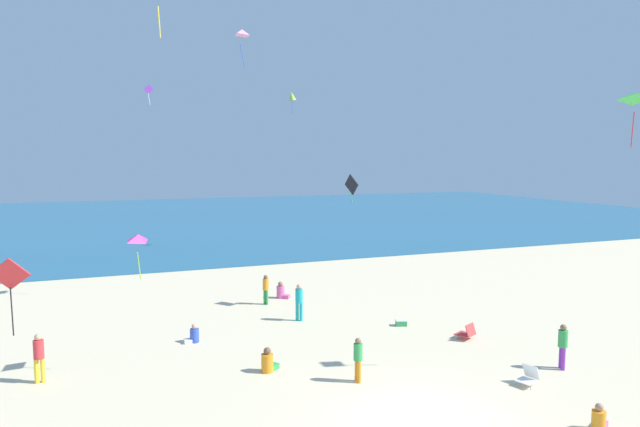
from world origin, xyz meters
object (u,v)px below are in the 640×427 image
(person_4, at_px, (268,362))
(kite_black, at_px, (352,185))
(person_7, at_px, (299,300))
(person_5, at_px, (39,355))
(kite_purple, at_px, (149,90))
(kite_red, at_px, (10,276))
(person_1, at_px, (281,292))
(person_8, at_px, (266,287))
(kite_green, at_px, (634,97))
(beach_chair_far_right, at_px, (528,376))
(person_2, at_px, (358,357))
(kite_lime, at_px, (292,96))
(cooler_box, at_px, (401,323))
(person_3, at_px, (563,343))
(kite_pink, at_px, (242,33))
(beach_chair_far_left, at_px, (467,332))
(person_6, at_px, (194,336))
(kite_magenta, at_px, (139,238))
(person_0, at_px, (599,420))

(person_4, relative_size, kite_black, 0.65)
(person_4, distance_m, person_7, 5.55)
(person_5, height_order, person_7, person_7)
(kite_purple, distance_m, kite_red, 24.91)
(person_1, bearing_deg, person_7, -59.51)
(person_8, relative_size, kite_green, 0.82)
(beach_chair_far_right, relative_size, person_2, 0.55)
(person_2, height_order, person_7, person_7)
(person_4, relative_size, kite_lime, 0.49)
(person_5, distance_m, kite_black, 13.68)
(beach_chair_far_right, distance_m, person_2, 5.15)
(cooler_box, distance_m, person_3, 6.47)
(person_4, height_order, kite_lime, kite_lime)
(beach_chair_far_right, relative_size, person_7, 0.48)
(kite_lime, xyz_separation_m, kite_green, (2.16, -26.47, -2.75))
(person_1, height_order, kite_green, kite_green)
(beach_chair_far_right, relative_size, kite_red, 0.40)
(kite_lime, relative_size, kite_red, 0.86)
(kite_red, bearing_deg, cooler_box, 19.86)
(person_3, relative_size, kite_black, 1.19)
(person_8, height_order, kite_lime, kite_lime)
(kite_red, height_order, kite_pink, kite_pink)
(person_4, distance_m, kite_purple, 24.14)
(beach_chair_far_left, height_order, kite_green, kite_green)
(person_6, distance_m, kite_black, 9.29)
(person_4, distance_m, kite_green, 13.73)
(person_6, relative_size, kite_pink, 0.41)
(kite_magenta, bearing_deg, person_0, -36.09)
(person_6, xyz_separation_m, kite_black, (7.29, 2.09, 5.37))
(person_6, bearing_deg, person_5, 19.25)
(person_3, bearing_deg, kite_magenta, 1.76)
(person_4, bearing_deg, person_3, -54.87)
(cooler_box, bearing_deg, kite_red, -160.14)
(kite_purple, bearing_deg, person_3, -65.55)
(person_5, height_order, kite_red, kite_red)
(person_4, bearing_deg, kite_red, 160.97)
(person_0, xyz_separation_m, person_5, (-13.53, 8.14, 0.62))
(kite_lime, distance_m, kite_green, 26.70)
(kite_lime, bearing_deg, kite_red, -121.21)
(person_4, height_order, kite_green, kite_green)
(cooler_box, bearing_deg, beach_chair_far_left, -56.92)
(person_1, distance_m, person_2, 10.44)
(cooler_box, bearing_deg, kite_lime, 85.45)
(kite_green, bearing_deg, person_1, 118.48)
(beach_chair_far_left, height_order, person_0, person_0)
(person_5, xyz_separation_m, kite_magenta, (2.96, -0.43, 3.47))
(beach_chair_far_right, bearing_deg, kite_green, 150.32)
(beach_chair_far_left, xyz_separation_m, person_2, (-5.49, -2.15, 0.53))
(person_4, height_order, kite_red, kite_red)
(person_6, xyz_separation_m, kite_magenta, (-1.89, -2.49, 4.09))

